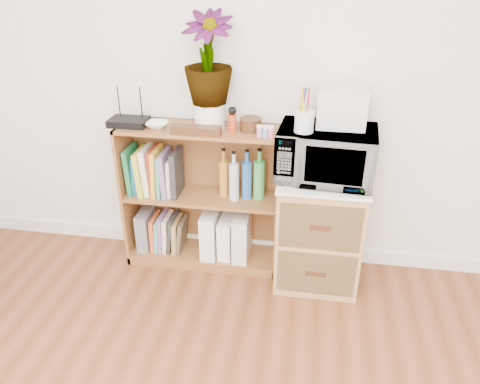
# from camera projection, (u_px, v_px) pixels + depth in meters

# --- Properties ---
(skirting_board) EXTENTS (4.00, 0.02, 0.10)m
(skirting_board) POSITION_uv_depth(u_px,v_px,m) (258.00, 246.00, 3.27)
(skirting_board) COLOR white
(skirting_board) RESTS_ON ground
(bookshelf) EXTENTS (1.00, 0.30, 0.95)m
(bookshelf) POSITION_uv_depth(u_px,v_px,m) (202.00, 198.00, 3.00)
(bookshelf) COLOR brown
(bookshelf) RESTS_ON ground
(wicker_unit) EXTENTS (0.50, 0.45, 0.70)m
(wicker_unit) POSITION_uv_depth(u_px,v_px,m) (319.00, 231.00, 2.88)
(wicker_unit) COLOR #9E7542
(wicker_unit) RESTS_ON ground
(microwave) EXTENTS (0.56, 0.40, 0.30)m
(microwave) POSITION_uv_depth(u_px,v_px,m) (326.00, 154.00, 2.63)
(microwave) COLOR silver
(microwave) RESTS_ON wicker_unit
(pen_cup) EXTENTS (0.10, 0.10, 0.11)m
(pen_cup) POSITION_uv_depth(u_px,v_px,m) (304.00, 122.00, 2.50)
(pen_cup) COLOR white
(pen_cup) RESTS_ON microwave
(small_appliance) EXTENTS (0.26, 0.22, 0.21)m
(small_appliance) POSITION_uv_depth(u_px,v_px,m) (341.00, 107.00, 2.57)
(small_appliance) COLOR silver
(small_appliance) RESTS_ON microwave
(router) EXTENTS (0.23, 0.16, 0.04)m
(router) POSITION_uv_depth(u_px,v_px,m) (129.00, 122.00, 2.81)
(router) COLOR black
(router) RESTS_ON bookshelf
(white_bowl) EXTENTS (0.13, 0.13, 0.03)m
(white_bowl) POSITION_uv_depth(u_px,v_px,m) (157.00, 125.00, 2.78)
(white_bowl) COLOR white
(white_bowl) RESTS_ON bookshelf
(plant_pot) EXTENTS (0.18, 0.18, 0.15)m
(plant_pot) POSITION_uv_depth(u_px,v_px,m) (210.00, 115.00, 2.75)
(plant_pot) COLOR white
(plant_pot) RESTS_ON bookshelf
(potted_plant) EXTENTS (0.28, 0.28, 0.51)m
(potted_plant) POSITION_uv_depth(u_px,v_px,m) (208.00, 58.00, 2.60)
(potted_plant) COLOR #3F7F33
(potted_plant) RESTS_ON plant_pot
(trinket_box) EXTENTS (0.29, 0.07, 0.05)m
(trinket_box) POSITION_uv_depth(u_px,v_px,m) (196.00, 130.00, 2.68)
(trinket_box) COLOR #36210E
(trinket_box) RESTS_ON bookshelf
(kokeshi_doll) EXTENTS (0.05, 0.05, 0.11)m
(kokeshi_doll) POSITION_uv_depth(u_px,v_px,m) (232.00, 123.00, 2.69)
(kokeshi_doll) COLOR #B73216
(kokeshi_doll) RESTS_ON bookshelf
(wooden_bowl) EXTENTS (0.13, 0.13, 0.07)m
(wooden_bowl) POSITION_uv_depth(u_px,v_px,m) (251.00, 124.00, 2.72)
(wooden_bowl) COLOR #33190D
(wooden_bowl) RESTS_ON bookshelf
(paint_jars) EXTENTS (0.11, 0.04, 0.06)m
(paint_jars) POSITION_uv_depth(u_px,v_px,m) (265.00, 133.00, 2.63)
(paint_jars) COLOR pink
(paint_jars) RESTS_ON bookshelf
(file_box) EXTENTS (0.08, 0.21, 0.27)m
(file_box) POSITION_uv_depth(u_px,v_px,m) (146.00, 229.00, 3.18)
(file_box) COLOR slate
(file_box) RESTS_ON bookshelf
(magazine_holder_left) EXTENTS (0.10, 0.25, 0.31)m
(magazine_holder_left) POSITION_uv_depth(u_px,v_px,m) (211.00, 232.00, 3.10)
(magazine_holder_left) COLOR white
(magazine_holder_left) RESTS_ON bookshelf
(magazine_holder_mid) EXTENTS (0.09, 0.22, 0.27)m
(magazine_holder_mid) POSITION_uv_depth(u_px,v_px,m) (226.00, 236.00, 3.09)
(magazine_holder_mid) COLOR white
(magazine_holder_mid) RESTS_ON bookshelf
(magazine_holder_right) EXTENTS (0.10, 0.25, 0.31)m
(magazine_holder_right) POSITION_uv_depth(u_px,v_px,m) (242.00, 235.00, 3.07)
(magazine_holder_right) COLOR silver
(magazine_holder_right) RESTS_ON bookshelf
(cookbooks) EXTENTS (0.33, 0.20, 0.30)m
(cookbooks) POSITION_uv_depth(u_px,v_px,m) (155.00, 171.00, 2.96)
(cookbooks) COLOR #1B673A
(cookbooks) RESTS_ON bookshelf
(liquor_bottles) EXTENTS (0.29, 0.07, 0.32)m
(liquor_bottles) POSITION_uv_depth(u_px,v_px,m) (243.00, 176.00, 2.88)
(liquor_bottles) COLOR #BA7822
(liquor_bottles) RESTS_ON bookshelf
(lower_books) EXTENTS (0.23, 0.19, 0.26)m
(lower_books) POSITION_uv_depth(u_px,v_px,m) (169.00, 232.00, 3.17)
(lower_books) COLOR #D05524
(lower_books) RESTS_ON bookshelf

